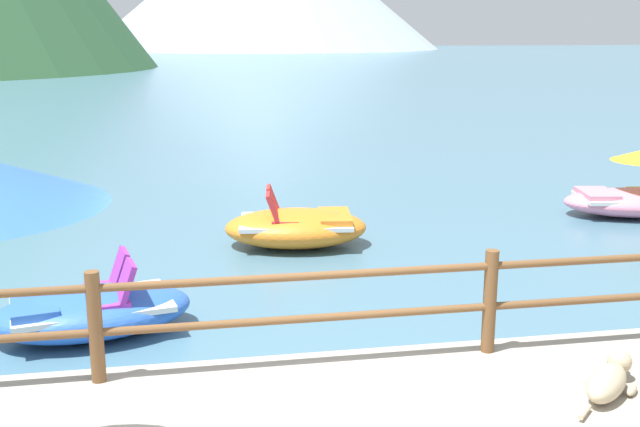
{
  "coord_description": "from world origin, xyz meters",
  "views": [
    {
      "loc": [
        -0.93,
        -4.52,
        3.24
      ],
      "look_at": [
        0.78,
        5.0,
        0.9
      ],
      "focal_mm": 43.0,
      "sensor_mm": 36.0,
      "label": 1
    }
  ],
  "objects": [
    {
      "name": "dock_railing",
      "position": [
        -0.0,
        1.55,
        0.97
      ],
      "size": [
        23.92,
        0.12,
        0.95
      ],
      "color": "brown",
      "rests_on": "promenade_dock"
    },
    {
      "name": "pedal_boat_6",
      "position": [
        -1.99,
        3.6,
        0.27
      ],
      "size": [
        2.33,
        1.64,
        0.85
      ],
      "color": "blue",
      "rests_on": "ground"
    },
    {
      "name": "pedal_boat_5",
      "position": [
        6.94,
        7.52,
        0.39
      ],
      "size": [
        2.72,
        1.74,
        1.2
      ],
      "color": "pink",
      "rests_on": "ground"
    },
    {
      "name": "dog_resting",
      "position": [
        2.33,
        0.59,
        0.52
      ],
      "size": [
        0.84,
        0.78,
        0.26
      ],
      "color": "tan",
      "rests_on": "promenade_dock"
    },
    {
      "name": "pedal_boat_2",
      "position": [
        0.72,
        6.66,
        0.3
      ],
      "size": [
        2.31,
        1.62,
        0.88
      ],
      "color": "orange",
      "rests_on": "ground"
    },
    {
      "name": "ground_plane",
      "position": [
        0.0,
        40.0,
        0.0
      ],
      "size": [
        200.0,
        200.0,
        0.0
      ],
      "primitive_type": "plane",
      "color": "#477084"
    }
  ]
}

